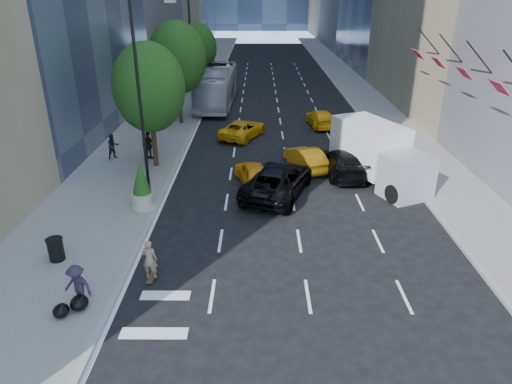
{
  "coord_description": "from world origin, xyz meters",
  "views": [
    {
      "loc": [
        -0.81,
        -17.62,
        10.24
      ],
      "look_at": [
        -0.93,
        1.72,
        1.6
      ],
      "focal_mm": 32.0,
      "sensor_mm": 36.0,
      "label": 1
    }
  ],
  "objects_px": {
    "black_sedan_lincoln": "(278,180)",
    "city_bus": "(217,86)",
    "black_sedan_mercedes": "(342,162)",
    "box_truck": "(378,153)",
    "trash_can": "(56,250)",
    "skateboarder": "(150,262)",
    "planter_shrub": "(141,186)"
  },
  "relations": [
    {
      "from": "city_bus",
      "to": "skateboarder",
      "type": "bearing_deg",
      "value": -88.41
    },
    {
      "from": "skateboarder",
      "to": "box_truck",
      "type": "distance_m",
      "value": 14.87
    },
    {
      "from": "black_sedan_mercedes",
      "to": "skateboarder",
      "type": "bearing_deg",
      "value": 47.45
    },
    {
      "from": "black_sedan_mercedes",
      "to": "city_bus",
      "type": "bearing_deg",
      "value": -66.52
    },
    {
      "from": "city_bus",
      "to": "box_truck",
      "type": "bearing_deg",
      "value": -58.69
    },
    {
      "from": "planter_shrub",
      "to": "black_sedan_lincoln",
      "type": "bearing_deg",
      "value": 16.37
    },
    {
      "from": "black_sedan_lincoln",
      "to": "black_sedan_mercedes",
      "type": "height_order",
      "value": "black_sedan_lincoln"
    },
    {
      "from": "skateboarder",
      "to": "city_bus",
      "type": "relative_size",
      "value": 0.13
    },
    {
      "from": "city_bus",
      "to": "trash_can",
      "type": "relative_size",
      "value": 13.41
    },
    {
      "from": "black_sedan_mercedes",
      "to": "city_bus",
      "type": "xyz_separation_m",
      "value": [
        -9.0,
        18.16,
        0.96
      ]
    },
    {
      "from": "box_truck",
      "to": "trash_can",
      "type": "relative_size",
      "value": 7.75
    },
    {
      "from": "trash_can",
      "to": "planter_shrub",
      "type": "xyz_separation_m",
      "value": [
        2.39,
        4.84,
        0.71
      ]
    },
    {
      "from": "skateboarder",
      "to": "trash_can",
      "type": "height_order",
      "value": "skateboarder"
    },
    {
      "from": "black_sedan_lincoln",
      "to": "planter_shrub",
      "type": "bearing_deg",
      "value": 35.77
    },
    {
      "from": "skateboarder",
      "to": "box_truck",
      "type": "relative_size",
      "value": 0.22
    },
    {
      "from": "skateboarder",
      "to": "planter_shrub",
      "type": "relative_size",
      "value": 0.65
    },
    {
      "from": "skateboarder",
      "to": "box_truck",
      "type": "height_order",
      "value": "box_truck"
    },
    {
      "from": "city_bus",
      "to": "trash_can",
      "type": "height_order",
      "value": "city_bus"
    },
    {
      "from": "city_bus",
      "to": "trash_can",
      "type": "bearing_deg",
      "value": -96.69
    },
    {
      "from": "box_truck",
      "to": "trash_can",
      "type": "bearing_deg",
      "value": -172.67
    },
    {
      "from": "trash_can",
      "to": "planter_shrub",
      "type": "height_order",
      "value": "planter_shrub"
    },
    {
      "from": "black_sedan_lincoln",
      "to": "city_bus",
      "type": "bearing_deg",
      "value": -57.25
    },
    {
      "from": "box_truck",
      "to": "planter_shrub",
      "type": "height_order",
      "value": "box_truck"
    },
    {
      "from": "black_sedan_lincoln",
      "to": "planter_shrub",
      "type": "distance_m",
      "value": 7.12
    },
    {
      "from": "black_sedan_lincoln",
      "to": "box_truck",
      "type": "bearing_deg",
      "value": -140.93
    },
    {
      "from": "trash_can",
      "to": "black_sedan_mercedes",
      "type": "bearing_deg",
      "value": 36.72
    },
    {
      "from": "skateboarder",
      "to": "city_bus",
      "type": "height_order",
      "value": "city_bus"
    },
    {
      "from": "black_sedan_lincoln",
      "to": "planter_shrub",
      "type": "height_order",
      "value": "planter_shrub"
    },
    {
      "from": "black_sedan_lincoln",
      "to": "box_truck",
      "type": "relative_size",
      "value": 0.83
    },
    {
      "from": "black_sedan_lincoln",
      "to": "trash_can",
      "type": "xyz_separation_m",
      "value": [
        -9.21,
        -6.84,
        -0.22
      ]
    },
    {
      "from": "black_sedan_mercedes",
      "to": "city_bus",
      "type": "relative_size",
      "value": 0.43
    },
    {
      "from": "black_sedan_mercedes",
      "to": "black_sedan_lincoln",
      "type": "bearing_deg",
      "value": 34.11
    }
  ]
}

